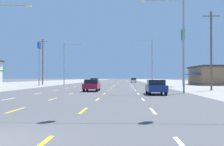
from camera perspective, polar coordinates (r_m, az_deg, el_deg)
The scene contains 19 objects.
ground_plane at distance 73.37m, azimuth -0.47°, elevation -2.24°, with size 572.00×572.00×0.00m, color #4C4C4F.
lot_apron_left at distance 78.64m, azimuth -18.80°, elevation -2.10°, with size 28.00×440.00×0.01m, color gray.
lot_apron_right at distance 76.20m, azimuth 18.47°, elevation -2.14°, with size 28.00×440.00×0.01m, color gray.
lane_markings at distance 111.83m, azimuth 0.56°, elevation -1.78°, with size 10.64×227.60×0.01m.
signal_span_wire at distance 14.80m, azimuth -13.04°, elevation 14.06°, with size 26.55×0.52×8.94m.
sedan_far_right_nearest at distance 28.47m, azimuth 8.85°, elevation -2.78°, with size 1.80×4.50×1.46m.
sedan_center_turn_near at distance 34.81m, azimuth -4.10°, elevation -2.45°, with size 1.80×4.50×1.46m.
hatchback_inner_left_mid at distance 67.78m, azimuth -3.54°, elevation -1.68°, with size 1.72×3.90×1.54m.
hatchback_far_right_midfar at distance 91.87m, azimuth 4.38°, elevation -1.48°, with size 1.72×3.90×1.54m.
sedan_far_left_far at distance 97.07m, azimuth -3.83°, elevation -1.47°, with size 1.80×4.50×1.46m.
storefront_right_row_1 at distance 69.67m, azimuth 20.63°, elevation -0.45°, with size 12.24×14.96×4.33m.
pole_sign_left_row_1 at distance 60.64m, azimuth -14.51°, elevation 3.59°, with size 0.24×1.65×8.99m.
pole_sign_right_row_1 at distance 56.39m, azimuth 14.13°, elevation 6.21°, with size 0.24×2.61×11.08m.
streetlight_left_row_0 at distance 33.48m, azimuth -21.60°, elevation 5.99°, with size 3.88×0.26×9.86m.
streetlight_right_row_0 at distance 31.18m, azimuth 13.38°, elevation 7.02°, with size 4.73×0.26×10.26m.
streetlight_left_row_1 at distance 66.25m, azimuth -9.16°, elevation 2.57°, with size 5.10×0.26×9.64m.
streetlight_right_row_1 at distance 65.18m, azimuth 7.75°, elevation 2.94°, with size 4.16×0.26×10.55m.
utility_pole_right_row_0 at distance 39.50m, azimuth 19.40°, elevation 4.53°, with size 2.20×0.26×10.40m.
utility_pole_left_row_1 at distance 66.35m, azimuth -13.82°, elevation 2.34°, with size 2.20×0.26×10.46m.
Camera 1 is at (3.83, -7.25, 1.69)m, focal length 45.26 mm.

